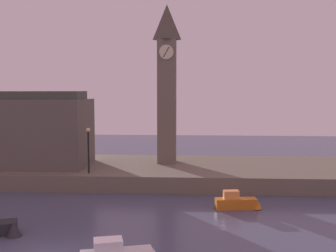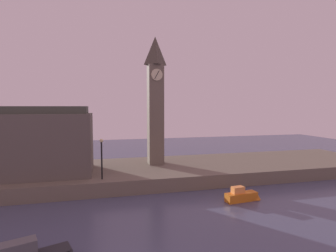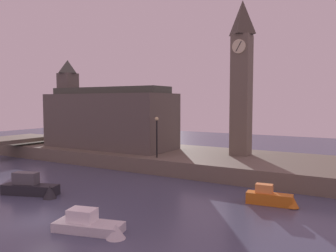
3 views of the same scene
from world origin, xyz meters
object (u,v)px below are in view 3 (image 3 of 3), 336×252
clock_tower (242,76)px  boat_ferry_white (95,226)px  parliament_hall (107,118)px  streetlamp (157,132)px  boat_barge_dark (33,188)px  boat_patrol_orange (272,198)px

clock_tower → boat_ferry_white: (-0.87, -21.37, -9.45)m
parliament_hall → streetlamp: parliament_hall is taller
clock_tower → streetlamp: bearing=-138.3°
boat_barge_dark → parliament_hall: bearing=111.2°
streetlamp → boat_patrol_orange: (12.87, -5.29, -3.55)m
clock_tower → streetlamp: (-6.71, -5.98, -5.78)m
parliament_hall → boat_patrol_orange: parliament_hall is taller
boat_barge_dark → streetlamp: bearing=73.7°
parliament_hall → streetlamp: 10.33m
clock_tower → streetlamp: 10.68m
boat_ferry_white → boat_barge_dark: (-9.39, 3.31, 0.19)m
parliament_hall → boat_barge_dark: (6.08, -15.69, -4.59)m
boat_ferry_white → boat_barge_dark: size_ratio=0.93×
clock_tower → parliament_hall: size_ratio=0.98×
boat_patrol_orange → boat_barge_dark: size_ratio=0.70×
clock_tower → boat_barge_dark: size_ratio=3.13×
clock_tower → boat_barge_dark: 22.73m
parliament_hall → boat_ferry_white: bearing=-50.9°
parliament_hall → boat_barge_dark: size_ratio=3.19×
boat_ferry_white → boat_patrol_orange: bearing=55.2°
clock_tower → boat_ferry_white: bearing=-92.3°
clock_tower → parliament_hall: (-16.33, -2.37, -4.67)m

